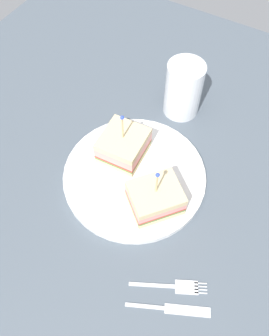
{
  "coord_description": "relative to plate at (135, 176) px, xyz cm",
  "views": [
    {
      "loc": [
        -29.73,
        -17.03,
        56.94
      ],
      "look_at": [
        0.0,
        0.0,
        3.34
      ],
      "focal_mm": 37.79,
      "sensor_mm": 36.0,
      "label": 1
    }
  ],
  "objects": [
    {
      "name": "plate",
      "position": [
        0.0,
        0.0,
        0.0
      ],
      "size": [
        26.43,
        26.43,
        1.34
      ],
      "primitive_type": "cylinder",
      "color": "white",
      "rests_on": "ground_plane"
    },
    {
      "name": "ground_plane",
      "position": [
        0.0,
        0.0,
        -1.67
      ],
      "size": [
        108.14,
        108.14,
        2.0
      ],
      "primitive_type": "cube",
      "color": "#4C5660"
    },
    {
      "name": "knife",
      "position": [
        -17.42,
        -16.74,
        -0.49
      ],
      "size": [
        6.36,
        12.3,
        0.35
      ],
      "color": "silver",
      "rests_on": "ground_plane"
    },
    {
      "name": "fork",
      "position": [
        -14.12,
        -15.8,
        -0.49
      ],
      "size": [
        6.52,
        11.55,
        0.35
      ],
      "color": "silver",
      "rests_on": "ground_plane"
    },
    {
      "name": "drink_glass",
      "position": [
        19.72,
        0.32,
        4.73
      ],
      "size": [
        7.44,
        7.44,
        11.75
      ],
      "color": "silver",
      "rests_on": "ground_plane"
    },
    {
      "name": "sandwich_half_front",
      "position": [
        2.98,
        4.09,
        3.24
      ],
      "size": [
        8.75,
        8.27,
        10.78
      ],
      "color": "beige",
      "rests_on": "plate"
    },
    {
      "name": "sandwich_half_back",
      "position": [
        -3.72,
        -6.18,
        3.11
      ],
      "size": [
        11.0,
        10.84,
        10.23
      ],
      "color": "beige",
      "rests_on": "plate"
    }
  ]
}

